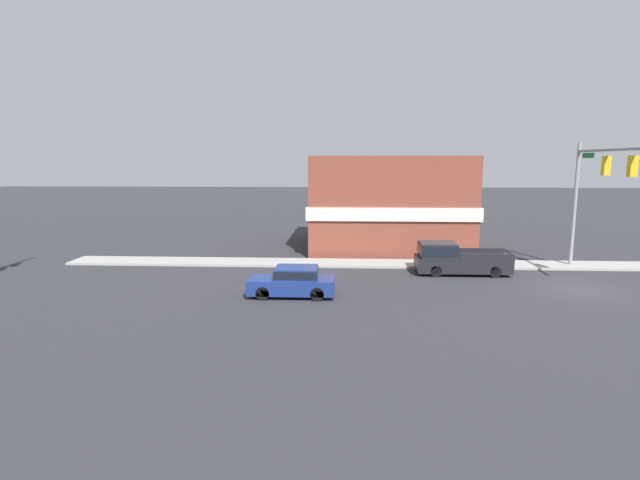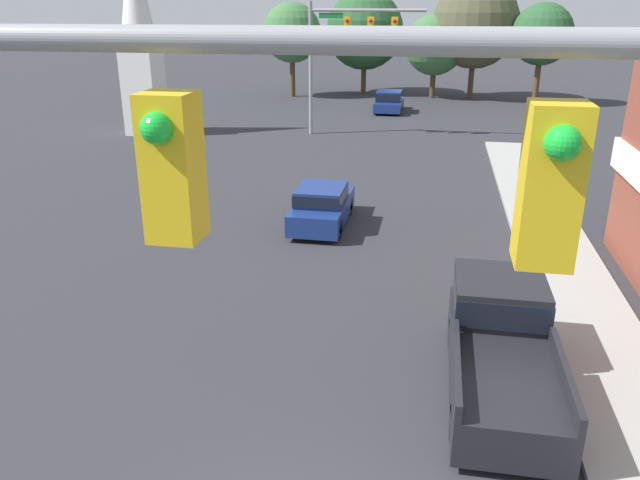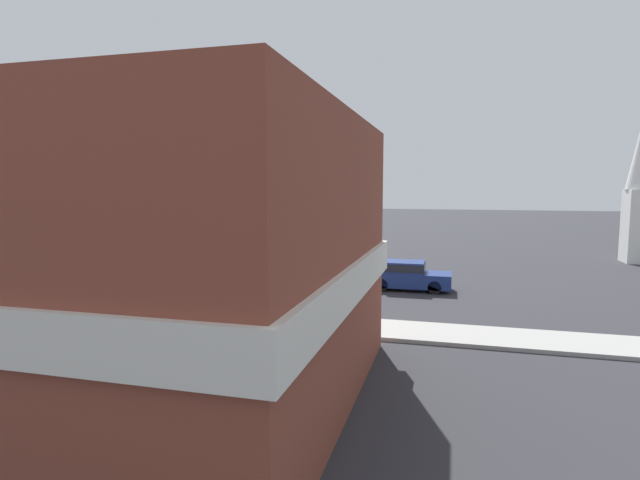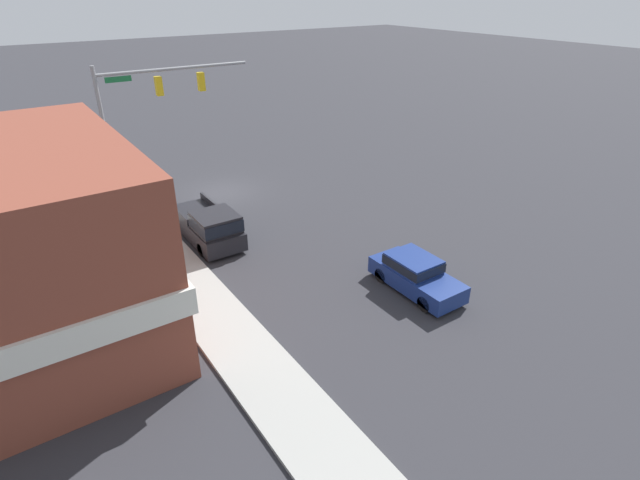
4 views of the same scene
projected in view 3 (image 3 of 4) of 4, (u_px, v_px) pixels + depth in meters
ground_plane at (134, 283)px, 27.38m from camera, size 200.00×200.00×0.00m
sidewalk_curb at (54, 305)px, 21.90m from camera, size 2.40×60.00×0.14m
near_signal_assembly at (55, 179)px, 24.39m from camera, size 8.92×0.49×7.69m
car_lead at (407, 275)px, 25.55m from camera, size 1.75×4.21×1.47m
pickup_truck_parked at (199, 283)px, 22.64m from camera, size 2.02×5.38×1.87m
corner_brick_building at (130, 259)px, 12.65m from camera, size 10.63×11.72×6.92m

